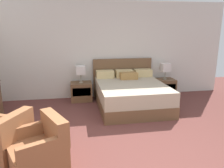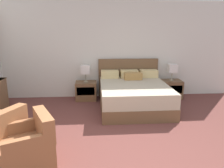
% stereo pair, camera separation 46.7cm
% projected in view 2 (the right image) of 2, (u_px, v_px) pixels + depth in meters
% --- Properties ---
extents(wall_back, '(7.12, 0.06, 2.66)m').
position_uv_depth(wall_back, '(109.00, 50.00, 6.10)').
color(wall_back, beige).
rests_on(wall_back, ground).
extents(bed, '(1.69, 1.97, 1.09)m').
position_uv_depth(bed, '(133.00, 94.00, 5.42)').
color(bed, brown).
rests_on(bed, ground).
extents(nightstand_left, '(0.56, 0.46, 0.50)m').
position_uv_depth(nightstand_left, '(86.00, 91.00, 6.01)').
color(nightstand_left, brown).
rests_on(nightstand_left, ground).
extents(nightstand_right, '(0.56, 0.46, 0.50)m').
position_uv_depth(nightstand_right, '(171.00, 89.00, 6.18)').
color(nightstand_right, brown).
rests_on(nightstand_right, ground).
extents(table_lamp_left, '(0.24, 0.24, 0.46)m').
position_uv_depth(table_lamp_left, '(85.00, 70.00, 5.87)').
color(table_lamp_left, gray).
rests_on(table_lamp_left, nightstand_left).
extents(table_lamp_right, '(0.24, 0.24, 0.46)m').
position_uv_depth(table_lamp_right, '(172.00, 69.00, 6.04)').
color(table_lamp_right, gray).
rests_on(table_lamp_right, nightstand_right).
extents(armchair_companion, '(0.92, 0.91, 0.76)m').
position_uv_depth(armchair_companion, '(29.00, 147.00, 3.08)').
color(armchair_companion, '#935B38').
rests_on(armchair_companion, ground).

